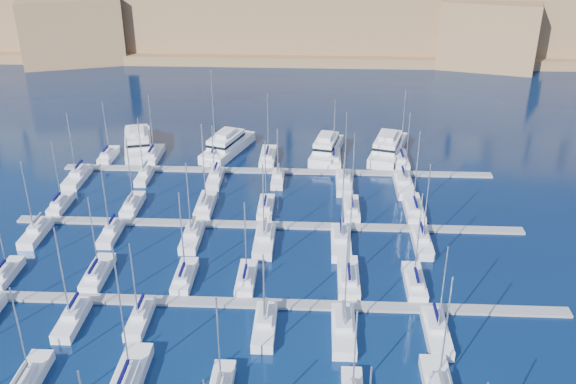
# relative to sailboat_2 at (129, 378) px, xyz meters

# --- Properties ---
(ground) EXTENTS (600.00, 600.00, 0.00)m
(ground) POSITION_rel_sailboat_2_xyz_m (12.83, 27.79, -0.79)
(ground) COLOR black
(ground) RESTS_ON ground
(pontoon_mid_near) EXTENTS (84.00, 2.00, 0.40)m
(pontoon_mid_near) POSITION_rel_sailboat_2_xyz_m (12.83, 15.79, -0.59)
(pontoon_mid_near) COLOR slate
(pontoon_mid_near) RESTS_ON ground
(pontoon_mid_far) EXTENTS (84.00, 2.00, 0.40)m
(pontoon_mid_far) POSITION_rel_sailboat_2_xyz_m (12.83, 37.79, -0.59)
(pontoon_mid_far) COLOR slate
(pontoon_mid_far) RESTS_ON ground
(pontoon_far) EXTENTS (84.00, 2.00, 0.40)m
(pontoon_far) POSITION_rel_sailboat_2_xyz_m (12.83, 59.79, -0.59)
(pontoon_far) COLOR slate
(pontoon_far) RESTS_ON ground
(sailboat_1) EXTENTS (2.70, 8.99, 13.24)m
(sailboat_1) POSITION_rel_sailboat_2_xyz_m (-11.32, -0.82, -0.05)
(sailboat_1) COLOR silver
(sailboat_1) RESTS_ON ground
(sailboat_2) EXTENTS (3.20, 10.67, 18.06)m
(sailboat_2) POSITION_rel_sailboat_2_xyz_m (0.00, 0.00, 0.00)
(sailboat_2) COLOR silver
(sailboat_2) RESTS_ON ground
(sailboat_12) EXTENTS (2.34, 7.79, 11.73)m
(sailboat_12) POSITION_rel_sailboat_2_xyz_m (-23.54, 20.59, -0.08)
(sailboat_12) COLOR silver
(sailboat_12) RESTS_ON ground
(sailboat_13) EXTENTS (2.74, 9.13, 12.93)m
(sailboat_13) POSITION_rel_sailboat_2_xyz_m (-10.37, 21.24, -0.06)
(sailboat_13) COLOR silver
(sailboat_13) RESTS_ON ground
(sailboat_14) EXTENTS (2.57, 8.58, 14.13)m
(sailboat_14) POSITION_rel_sailboat_2_xyz_m (2.31, 20.97, -0.05)
(sailboat_14) COLOR silver
(sailboat_14) RESTS_ON ground
(sailboat_15) EXTENTS (2.54, 8.47, 12.88)m
(sailboat_15) POSITION_rel_sailboat_2_xyz_m (11.18, 20.92, -0.06)
(sailboat_15) COLOR silver
(sailboat_15) RESTS_ON ground
(sailboat_16) EXTENTS (3.03, 10.09, 14.20)m
(sailboat_16) POSITION_rel_sailboat_2_xyz_m (25.66, 21.72, -0.04)
(sailboat_16) COLOR silver
(sailboat_16) RESTS_ON ground
(sailboat_17) EXTENTS (2.69, 8.97, 14.65)m
(sailboat_17) POSITION_rel_sailboat_2_xyz_m (34.94, 21.17, -0.04)
(sailboat_17) COLOR silver
(sailboat_17) RESTS_ON ground
(sailboat_19) EXTENTS (2.57, 8.57, 14.77)m
(sailboat_19) POSITION_rel_sailboat_2_xyz_m (-10.29, 10.62, -0.04)
(sailboat_19) COLOR silver
(sailboat_19) RESTS_ON ground
(sailboat_20) EXTENTS (2.33, 7.76, 12.48)m
(sailboat_20) POSITION_rel_sailboat_2_xyz_m (-1.57, 11.02, -0.07)
(sailboat_20) COLOR silver
(sailboat_20) RESTS_ON ground
(sailboat_21) EXTENTS (2.72, 9.08, 11.93)m
(sailboat_21) POSITION_rel_sailboat_2_xyz_m (14.68, 10.37, -0.06)
(sailboat_21) COLOR silver
(sailboat_21) RESTS_ON ground
(sailboat_22) EXTENTS (2.96, 9.88, 15.62)m
(sailboat_22) POSITION_rel_sailboat_2_xyz_m (24.64, 9.97, -0.03)
(sailboat_22) COLOR silver
(sailboat_22) RESTS_ON ground
(sailboat_23) EXTENTS (2.84, 9.46, 13.76)m
(sailboat_23) POSITION_rel_sailboat_2_xyz_m (36.26, 10.18, -0.05)
(sailboat_23) COLOR silver
(sailboat_23) RESTS_ON ground
(sailboat_24) EXTENTS (2.37, 7.90, 12.53)m
(sailboat_24) POSITION_rel_sailboat_2_xyz_m (-23.79, 42.64, -0.07)
(sailboat_24) COLOR silver
(sailboat_24) RESTS_ON ground
(sailboat_25) EXTENTS (2.55, 8.52, 13.43)m
(sailboat_25) POSITION_rel_sailboat_2_xyz_m (-11.11, 42.94, -0.06)
(sailboat_25) COLOR silver
(sailboat_25) RESTS_ON ground
(sailboat_26) EXTENTS (2.81, 9.38, 15.74)m
(sailboat_26) POSITION_rel_sailboat_2_xyz_m (1.62, 43.37, -0.03)
(sailboat_26) COLOR silver
(sailboat_26) RESTS_ON ground
(sailboat_27) EXTENTS (2.56, 8.53, 13.22)m
(sailboat_27) POSITION_rel_sailboat_2_xyz_m (12.19, 42.95, -0.06)
(sailboat_27) COLOR silver
(sailboat_27) RESTS_ON ground
(sailboat_28) EXTENTS (2.66, 8.88, 14.82)m
(sailboat_28) POSITION_rel_sailboat_2_xyz_m (26.98, 43.12, -0.04)
(sailboat_28) COLOR silver
(sailboat_28) RESTS_ON ground
(sailboat_29) EXTENTS (3.05, 10.17, 15.01)m
(sailboat_29) POSITION_rel_sailboat_2_xyz_m (37.67, 43.76, -0.03)
(sailboat_29) COLOR silver
(sailboat_29) RESTS_ON ground
(sailboat_30) EXTENTS (2.63, 8.78, 13.68)m
(sailboat_30) POSITION_rel_sailboat_2_xyz_m (-24.03, 32.51, -0.05)
(sailboat_30) COLOR silver
(sailboat_30) RESTS_ON ground
(sailboat_31) EXTENTS (2.37, 7.92, 12.78)m
(sailboat_31) POSITION_rel_sailboat_2_xyz_m (-11.95, 32.94, -0.06)
(sailboat_31) COLOR silver
(sailboat_31) RESTS_ON ground
(sailboat_32) EXTENTS (2.72, 9.05, 14.03)m
(sailboat_32) POSITION_rel_sailboat_2_xyz_m (1.29, 32.38, -0.05)
(sailboat_32) COLOR silver
(sailboat_32) RESTS_ON ground
(sailboat_33) EXTENTS (3.02, 10.07, 14.27)m
(sailboat_33) POSITION_rel_sailboat_2_xyz_m (12.87, 31.88, -0.03)
(sailboat_33) COLOR silver
(sailboat_33) RESTS_ON ground
(sailboat_34) EXTENTS (3.03, 10.10, 16.39)m
(sailboat_34) POSITION_rel_sailboat_2_xyz_m (24.87, 31.86, -0.02)
(sailboat_34) COLOR silver
(sailboat_34) RESTS_ON ground
(sailboat_35) EXTENTS (2.68, 8.95, 14.57)m
(sailboat_35) POSITION_rel_sailboat_2_xyz_m (37.53, 32.43, -0.04)
(sailboat_35) COLOR silver
(sailboat_35) RESTS_ON ground
(sailboat_36) EXTENTS (2.45, 8.17, 12.33)m
(sailboat_36) POSITION_rel_sailboat_2_xyz_m (-22.08, 64.77, -0.07)
(sailboat_36) COLOR silver
(sailboat_36) RESTS_ON ground
(sailboat_37) EXTENTS (2.82, 9.41, 13.84)m
(sailboat_37) POSITION_rel_sailboat_2_xyz_m (-12.86, 65.38, -0.05)
(sailboat_37) COLOR silver
(sailboat_37) RESTS_ON ground
(sailboat_38) EXTENTS (3.27, 10.92, 18.84)m
(sailboat_38) POSITION_rel_sailboat_2_xyz_m (-0.22, 66.12, 0.01)
(sailboat_38) COLOR silver
(sailboat_38) RESTS_ON ground
(sailboat_39) EXTENTS (3.00, 9.99, 14.24)m
(sailboat_39) POSITION_rel_sailboat_2_xyz_m (10.83, 65.67, -0.04)
(sailboat_39) COLOR silver
(sailboat_39) RESTS_ON ground
(sailboat_40) EXTENTS (2.87, 9.56, 13.30)m
(sailboat_40) POSITION_rel_sailboat_2_xyz_m (24.19, 65.45, -0.05)
(sailboat_40) COLOR silver
(sailboat_40) RESTS_ON ground
(sailboat_41) EXTENTS (2.80, 9.33, 15.57)m
(sailboat_41) POSITION_rel_sailboat_2_xyz_m (37.79, 65.34, -0.03)
(sailboat_41) COLOR silver
(sailboat_41) RESTS_ON ground
(sailboat_42) EXTENTS (2.94, 9.80, 14.07)m
(sailboat_42) POSITION_rel_sailboat_2_xyz_m (-24.76, 54.01, -0.04)
(sailboat_42) COLOR silver
(sailboat_42) RESTS_ON ground
(sailboat_43) EXTENTS (2.24, 7.48, 12.89)m
(sailboat_43) POSITION_rel_sailboat_2_xyz_m (-12.13, 55.15, -0.06)
(sailboat_43) COLOR silver
(sailboat_43) RESTS_ON ground
(sailboat_44) EXTENTS (2.51, 8.37, 11.84)m
(sailboat_44) POSITION_rel_sailboat_2_xyz_m (1.59, 54.72, -0.07)
(sailboat_44) COLOR silver
(sailboat_44) RESTS_ON ground
(sailboat_45) EXTENTS (2.25, 7.50, 11.21)m
(sailboat_45) POSITION_rel_sailboat_2_xyz_m (13.51, 55.14, -0.08)
(sailboat_45) COLOR silver
(sailboat_45) RESTS_ON ground
(sailboat_46) EXTENTS (2.95, 9.83, 15.00)m
(sailboat_46) POSITION_rel_sailboat_2_xyz_m (26.00, 54.00, -0.03)
(sailboat_46) COLOR silver
(sailboat_46) RESTS_ON ground
(sailboat_47) EXTENTS (3.17, 10.57, 15.32)m
(sailboat_47) POSITION_rel_sailboat_2_xyz_m (37.09, 53.63, -0.02)
(sailboat_47) COLOR silver
(sailboat_47) RESTS_ON ground
(motor_yacht_a) EXTENTS (10.19, 18.99, 5.25)m
(motor_yacht_a) POSITION_rel_sailboat_2_xyz_m (-17.22, 70.05, 0.94)
(motor_yacht_a) COLOR silver
(motor_yacht_a) RESTS_ON ground
(motor_yacht_b) EXTENTS (10.25, 17.68, 5.25)m
(motor_yacht_b) POSITION_rel_sailboat_2_xyz_m (1.93, 69.45, 0.94)
(motor_yacht_b) COLOR silver
(motor_yacht_b) RESTS_ON ground
(motor_yacht_c) EXTENTS (7.47, 15.79, 5.25)m
(motor_yacht_c) POSITION_rel_sailboat_2_xyz_m (22.76, 68.60, 0.94)
(motor_yacht_c) COLOR silver
(motor_yacht_c) RESTS_ON ground
(motor_yacht_d) EXTENTS (9.82, 18.47, 5.25)m
(motor_yacht_d) POSITION_rel_sailboat_2_xyz_m (35.59, 69.81, 0.94)
(motor_yacht_d) COLOR silver
(motor_yacht_d) RESTS_ON ground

